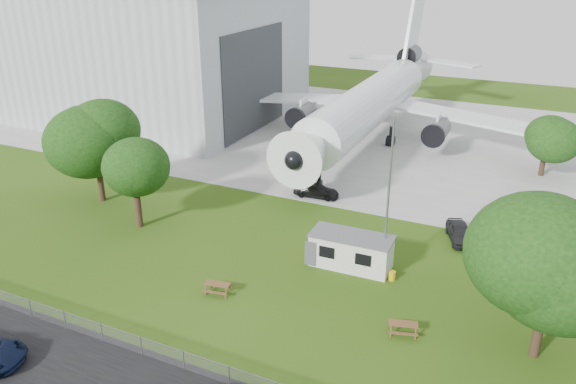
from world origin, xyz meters
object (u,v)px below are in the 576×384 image
at_px(airliner, 373,100).
at_px(site_cabin, 351,251).
at_px(hangar, 136,46).
at_px(picnic_west, 218,293).
at_px(picnic_east, 402,333).

bearing_deg(airliner, site_cabin, -75.49).
xyz_separation_m(hangar, picnic_west, (36.56, -37.92, -9.41)).
bearing_deg(picnic_west, hangar, 124.36).
xyz_separation_m(picnic_west, picnic_east, (12.94, 1.00, 0.00)).
bearing_deg(site_cabin, airliner, 104.51).
distance_m(hangar, site_cabin, 54.01).
relative_size(hangar, airliner, 0.90).
distance_m(site_cabin, picnic_east, 8.66).
height_order(airliner, picnic_east, airliner).
distance_m(airliner, picnic_west, 38.15).
bearing_deg(site_cabin, picnic_east, -48.51).
bearing_deg(hangar, picnic_east, -36.72).
bearing_deg(picnic_west, site_cabin, 35.98).
xyz_separation_m(airliner, picnic_west, (0.59, -37.78, -5.27)).
xyz_separation_m(hangar, picnic_east, (49.50, -36.92, -9.41)).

